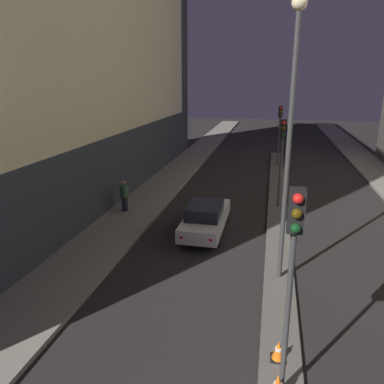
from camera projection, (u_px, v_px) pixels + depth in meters
median_strip at (278, 204)px, 21.39m from camera, size 1.06×31.40×0.14m
traffic_light_near at (293, 250)px, 7.47m from camera, size 0.32×0.42×4.78m
traffic_light_mid at (282, 144)px, 19.79m from camera, size 0.32×0.42×4.78m
traffic_light_far at (280, 122)px, 29.75m from camera, size 0.32×0.42×4.78m
street_lamp at (291, 112)px, 11.74m from camera, size 0.47×0.47×9.15m
traffic_cone_far at (279, 350)px, 9.37m from camera, size 0.39×0.39×0.53m
car_left_lane at (206, 217)px, 17.41m from camera, size 1.75×4.72×1.48m
pedestrian_on_left_sidewalk at (124, 195)px, 19.84m from camera, size 0.43×0.43×1.65m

